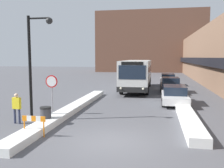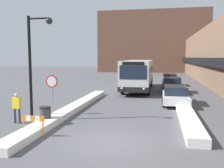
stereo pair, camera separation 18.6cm
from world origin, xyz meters
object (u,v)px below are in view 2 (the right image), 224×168
at_px(pedestrian, 17,105).
at_px(stop_sign, 52,86).
at_px(city_bus, 139,74).
at_px(parked_car_middle, 172,85).
at_px(construction_barricade, 33,122).
at_px(street_lamp, 35,56).
at_px(parked_car_front, 175,95).
at_px(parked_car_back, 170,80).
at_px(trash_bin, 45,115).

bearing_deg(pedestrian, stop_sign, 72.62).
distance_m(city_bus, stop_sign, 13.33).
height_order(parked_car_middle, pedestrian, pedestrian).
bearing_deg(parked_car_middle, pedestrian, -122.15).
height_order(stop_sign, pedestrian, stop_sign).
bearing_deg(construction_barricade, street_lamp, 114.94).
bearing_deg(parked_car_middle, parked_car_front, -90.00).
height_order(city_bus, parked_car_middle, city_bus).
xyz_separation_m(parked_car_middle, parked_car_back, (-0.00, 6.38, -0.01)).
bearing_deg(parked_car_middle, construction_barricade, -113.11).
distance_m(stop_sign, construction_barricade, 4.44).
bearing_deg(parked_car_front, parked_car_middle, 90.00).
xyz_separation_m(stop_sign, street_lamp, (-0.27, -1.51, 1.84)).
distance_m(parked_car_back, stop_sign, 19.48).
bearing_deg(city_bus, construction_barricade, -100.85).
bearing_deg(street_lamp, parked_car_middle, 58.60).
height_order(parked_car_back, pedestrian, pedestrian).
xyz_separation_m(stop_sign, trash_bin, (0.61, -2.21, -1.31)).
xyz_separation_m(city_bus, street_lamp, (-4.47, -14.16, 1.86)).
bearing_deg(parked_car_front, pedestrian, -139.61).
xyz_separation_m(city_bus, parked_car_back, (3.46, 5.22, -1.02)).
xyz_separation_m(parked_car_middle, stop_sign, (-7.67, -11.50, 1.03)).
relative_size(city_bus, street_lamp, 1.91).
relative_size(parked_car_middle, construction_barricade, 3.91).
relative_size(parked_car_middle, trash_bin, 4.52).
relative_size(city_bus, construction_barricade, 10.05).
height_order(city_bus, trash_bin, city_bus).
distance_m(parked_car_back, street_lamp, 21.14).
xyz_separation_m(parked_car_back, street_lamp, (-7.94, -19.38, 2.88)).
distance_m(parked_car_back, pedestrian, 21.94).
distance_m(city_bus, street_lamp, 14.96).
xyz_separation_m(parked_car_front, parked_car_middle, (0.00, 6.41, 0.05)).
relative_size(trash_bin, construction_barricade, 0.86).
xyz_separation_m(city_bus, stop_sign, (-4.20, -12.65, 0.03)).
height_order(parked_car_back, construction_barricade, parked_car_back).
bearing_deg(stop_sign, parked_car_middle, 56.29).
bearing_deg(street_lamp, parked_car_back, 67.73).
relative_size(street_lamp, pedestrian, 3.53).
bearing_deg(parked_car_back, parked_car_middle, -90.00).
bearing_deg(parked_car_front, construction_barricade, -125.84).
bearing_deg(trash_bin, parked_car_middle, 62.75).
relative_size(street_lamp, trash_bin, 6.08).
height_order(city_bus, pedestrian, city_bus).
bearing_deg(stop_sign, parked_car_back, 66.78).
height_order(parked_car_front, stop_sign, stop_sign).
relative_size(parked_car_back, trash_bin, 5.15).
relative_size(stop_sign, street_lamp, 0.42).
bearing_deg(stop_sign, city_bus, 71.62).
distance_m(stop_sign, pedestrian, 2.62).
bearing_deg(city_bus, street_lamp, -107.53).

